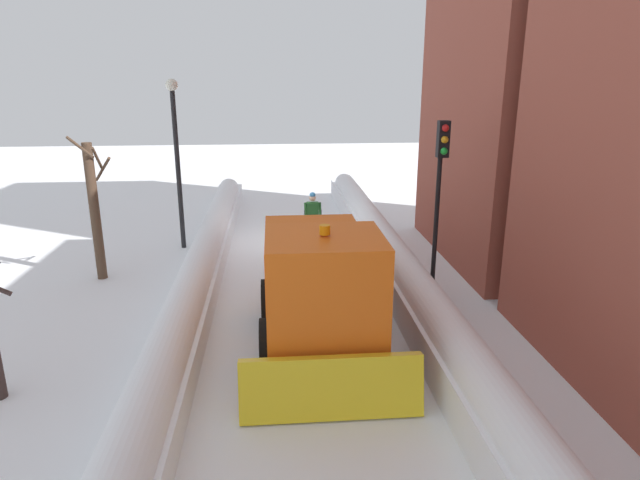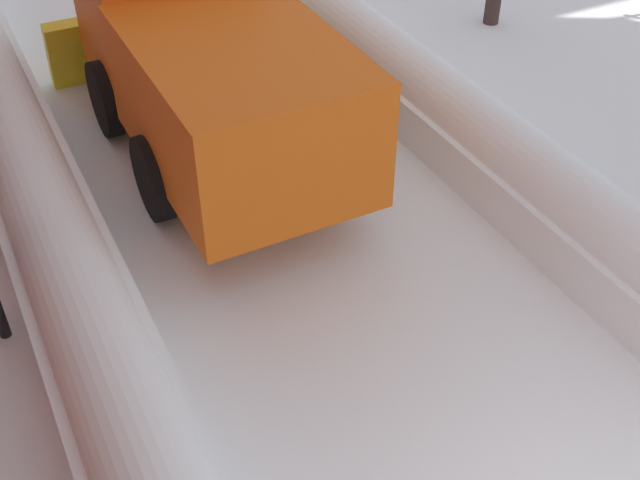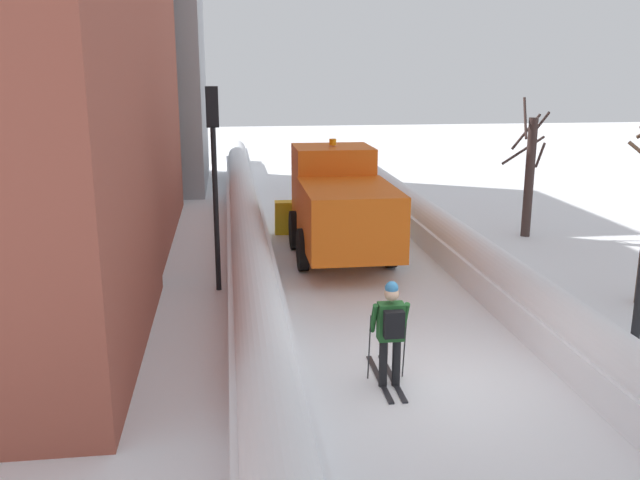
# 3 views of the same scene
# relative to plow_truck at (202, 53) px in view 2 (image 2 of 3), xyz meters

# --- Properties ---
(ground_plane) EXTENTS (80.00, 80.00, 0.00)m
(ground_plane) POSITION_rel_plow_truck_xyz_m (0.27, 2.21, -1.48)
(ground_plane) COLOR white
(snowbank_right) EXTENTS (1.10, 36.00, 1.08)m
(snowbank_right) POSITION_rel_plow_truck_xyz_m (3.04, 2.21, -1.00)
(snowbank_right) COLOR white
(snowbank_right) RESTS_ON ground
(plow_truck) EXTENTS (3.20, 5.98, 3.12)m
(plow_truck) POSITION_rel_plow_truck_xyz_m (0.00, 0.00, 0.00)
(plow_truck) COLOR orange
(plow_truck) RESTS_ON ground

